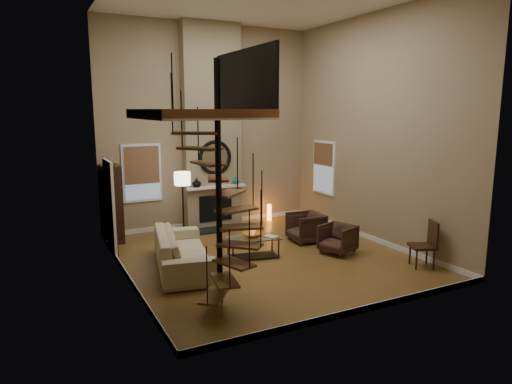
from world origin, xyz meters
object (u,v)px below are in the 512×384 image
hutch (112,203)px  armchair_far (339,238)px  accent_lamp (269,212)px  side_chair (427,242)px  coffee_table (253,245)px  sofa (182,250)px  floor_lamp (182,184)px  armchair_near (309,227)px

hutch → armchair_far: (4.42, -3.34, -0.60)m
hutch → accent_lamp: size_ratio=4.04×
side_chair → hutch: bearing=138.0°
accent_lamp → side_chair: bearing=-78.6°
hutch → coffee_table: bearing=-47.3°
sofa → accent_lamp: size_ratio=5.46×
sofa → side_chair: bearing=-104.7°
floor_lamp → hutch: bearing=157.5°
sofa → armchair_near: size_ratio=3.22×
armchair_far → sofa: bearing=-120.6°
armchair_near → coffee_table: bearing=-70.0°
sofa → coffee_table: (1.62, -0.05, -0.11)m
floor_lamp → coffee_table: bearing=-66.0°
armchair_near → armchair_far: 1.13m
hutch → floor_lamp: bearing=-22.5°
floor_lamp → accent_lamp: bearing=14.2°
sofa → hutch: bearing=30.1°
floor_lamp → side_chair: bearing=-47.9°
hutch → sofa: 2.89m
coffee_table → side_chair: (2.93, -2.18, 0.24)m
armchair_near → armchair_far: (0.09, -1.13, 0.00)m
coffee_table → accent_lamp: bearing=55.5°
hutch → coffee_table: size_ratio=1.52×
hutch → side_chair: 7.36m
armchair_near → side_chair: 2.93m
armchair_near → floor_lamp: size_ratio=0.47×
sofa → floor_lamp: size_ratio=1.50×
armchair_far → side_chair: bearing=13.3°
coffee_table → floor_lamp: bearing=114.0°
armchair_far → accent_lamp: (0.03, 3.40, -0.10)m
floor_lamp → accent_lamp: floor_lamp is taller
armchair_far → floor_lamp: (-2.81, 2.68, 1.06)m
coffee_table → hutch: bearing=132.7°
sofa → accent_lamp: 4.48m
accent_lamp → hutch: bearing=-179.3°
hutch → armchair_near: size_ratio=2.38×
armchair_far → hutch: bearing=-147.2°
coffee_table → sofa: bearing=178.3°
sofa → armchair_far: bearing=-89.1°
armchair_far → side_chair: 1.89m
coffee_table → armchair_near: bearing=16.2°
coffee_table → floor_lamp: size_ratio=0.73×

